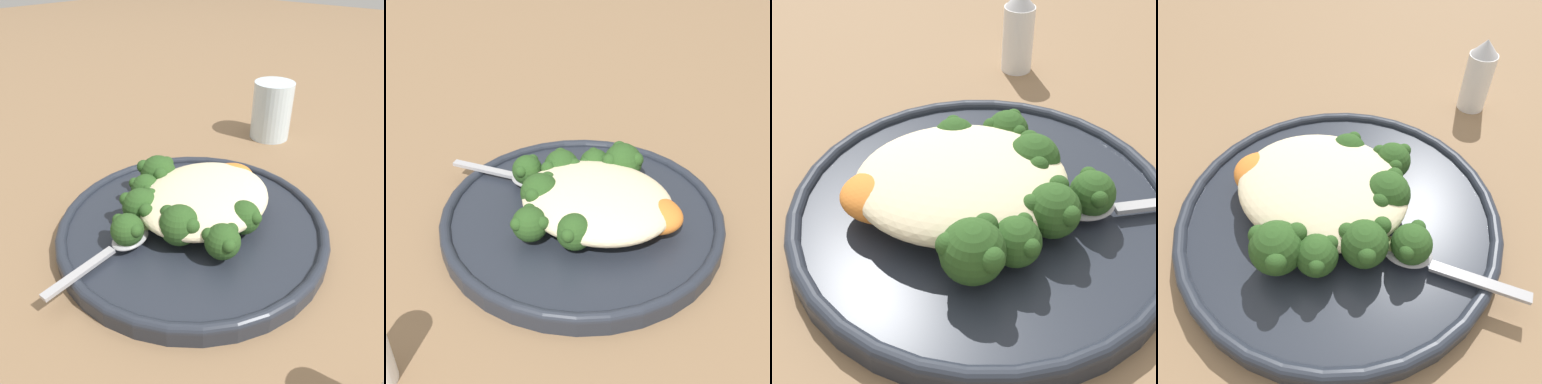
% 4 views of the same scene
% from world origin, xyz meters
% --- Properties ---
extents(ground_plane, '(4.00, 4.00, 0.00)m').
position_xyz_m(ground_plane, '(0.00, 0.00, 0.00)').
color(ground_plane, '#846647').
extents(plate, '(0.30, 0.30, 0.02)m').
position_xyz_m(plate, '(0.02, 0.02, 0.01)').
color(plate, '#232833').
rests_on(plate, ground_plane).
extents(quinoa_mound, '(0.16, 0.13, 0.04)m').
position_xyz_m(quinoa_mound, '(-0.00, 0.02, 0.04)').
color(quinoa_mound, beige).
rests_on(quinoa_mound, plate).
extents(broccoli_stalk_0, '(0.05, 0.11, 0.04)m').
position_xyz_m(broccoli_stalk_0, '(0.00, -0.04, 0.04)').
color(broccoli_stalk_0, '#9EBC66').
rests_on(broccoli_stalk_0, plate).
extents(broccoli_stalk_1, '(0.07, 0.08, 0.03)m').
position_xyz_m(broccoli_stalk_1, '(0.02, -0.03, 0.04)').
color(broccoli_stalk_1, '#9EBC66').
rests_on(broccoli_stalk_1, plate).
extents(broccoli_stalk_2, '(0.11, 0.06, 0.04)m').
position_xyz_m(broccoli_stalk_2, '(0.05, -0.01, 0.04)').
color(broccoli_stalk_2, '#9EBC66').
rests_on(broccoli_stalk_2, plate).
extents(broccoli_stalk_3, '(0.13, 0.04, 0.03)m').
position_xyz_m(broccoli_stalk_3, '(0.07, 0.00, 0.04)').
color(broccoli_stalk_3, '#9EBC66').
rests_on(broccoli_stalk_3, plate).
extents(broccoli_stalk_4, '(0.12, 0.08, 0.04)m').
position_xyz_m(broccoli_stalk_4, '(0.05, 0.03, 0.04)').
color(broccoli_stalk_4, '#9EBC66').
rests_on(broccoli_stalk_4, plate).
extents(broccoli_stalk_5, '(0.08, 0.11, 0.04)m').
position_xyz_m(broccoli_stalk_5, '(0.04, 0.07, 0.04)').
color(broccoli_stalk_5, '#9EBC66').
rests_on(broccoli_stalk_5, plate).
extents(broccoli_stalk_6, '(0.04, 0.12, 0.04)m').
position_xyz_m(broccoli_stalk_6, '(0.00, 0.06, 0.04)').
color(broccoli_stalk_6, '#9EBC66').
rests_on(broccoli_stalk_6, plate).
extents(sweet_potato_chunk_0, '(0.05, 0.04, 0.03)m').
position_xyz_m(sweet_potato_chunk_0, '(-0.04, 0.01, 0.04)').
color(sweet_potato_chunk_0, orange).
rests_on(sweet_potato_chunk_0, plate).
extents(sweet_potato_chunk_1, '(0.07, 0.06, 0.03)m').
position_xyz_m(sweet_potato_chunk_1, '(-0.05, 0.01, 0.04)').
color(sweet_potato_chunk_1, orange).
rests_on(sweet_potato_chunk_1, plate).
extents(spoon, '(0.12, 0.03, 0.01)m').
position_xyz_m(spoon, '(0.10, -0.00, 0.03)').
color(spoon, '#A3A3A8').
rests_on(spoon, plate).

